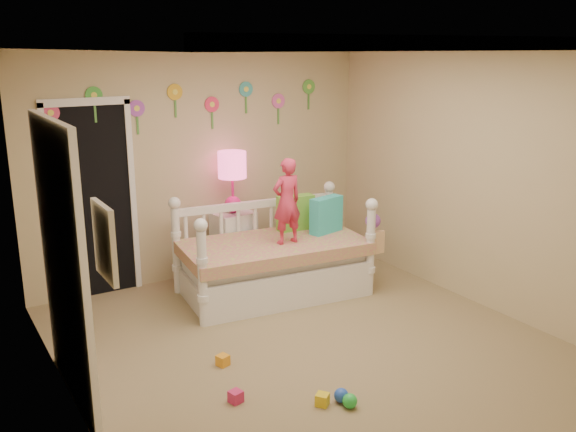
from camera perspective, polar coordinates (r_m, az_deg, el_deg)
floor at (r=5.60m, az=2.39°, el=-11.97°), size 4.00×4.50×0.01m
ceiling at (r=4.98m, az=2.73°, el=15.70°), size 4.00×4.50×0.01m
back_wall at (r=7.07m, az=-7.74°, el=4.85°), size 4.00×0.01×2.60m
left_wall at (r=4.38m, az=-19.71°, el=-2.38°), size 0.01×4.50×2.60m
right_wall at (r=6.45m, az=17.48°, el=3.27°), size 0.01×4.50×2.60m
crown_molding at (r=4.98m, az=2.73°, el=15.36°), size 4.00×4.50×0.06m
daybed at (r=6.57m, az=-1.38°, el=-2.79°), size 2.04×1.26×1.05m
pillow_turquoise at (r=6.82m, az=3.51°, el=0.10°), size 0.42×0.22×0.39m
pillow_lime at (r=6.91m, az=0.69°, el=0.31°), size 0.42×0.19×0.39m
child at (r=6.37m, az=-0.10°, el=1.36°), size 0.33×0.22×0.89m
nightstand at (r=7.18m, az=-4.95°, el=-2.55°), size 0.49×0.40×0.74m
table_lamp at (r=6.97m, az=-5.11°, el=3.98°), size 0.32×0.32×0.70m
closet_doorway at (r=6.71m, az=-17.39°, el=1.42°), size 0.90×0.04×2.07m
flower_decals at (r=6.94m, az=-8.57°, el=9.96°), size 3.40×0.02×0.50m
mirror_closet at (r=4.74m, az=-19.75°, el=-4.24°), size 0.07×1.30×2.10m
wall_picture at (r=3.47m, az=-16.40°, el=-2.28°), size 0.05×0.34×0.42m
hanging_bag at (r=6.63m, az=7.83°, el=-1.73°), size 0.20×0.16×0.36m
toy_scatter at (r=4.97m, az=-0.89°, el=-14.99°), size 0.88×1.35×0.11m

